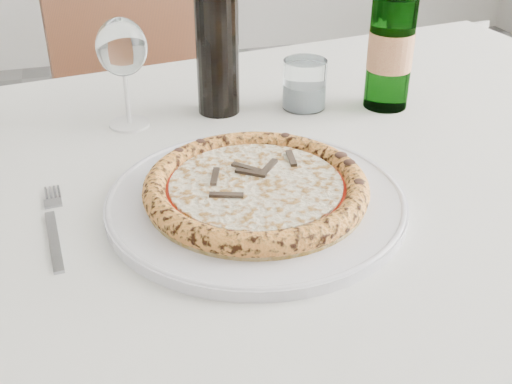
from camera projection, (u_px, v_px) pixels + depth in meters
dining_table at (237, 219)px, 0.92m from camera, size 1.67×1.12×0.76m
chair_far at (156, 104)px, 1.64m from camera, size 0.53×0.53×0.93m
plate at (256, 200)px, 0.79m from camera, size 0.37×0.37×0.02m
pizza at (256, 188)px, 0.78m from camera, size 0.27×0.27×0.03m
fork at (54, 227)px, 0.75m from camera, size 0.02×0.18×0.00m
wine_glass at (122, 50)px, 0.94m from camera, size 0.08×0.08×0.17m
tumbler at (304, 87)px, 1.04m from camera, size 0.07×0.07×0.08m
beer_bottle at (392, 40)px, 1.01m from camera, size 0.07×0.07×0.28m
wine_bottle at (217, 40)px, 0.99m from camera, size 0.07×0.07×0.27m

